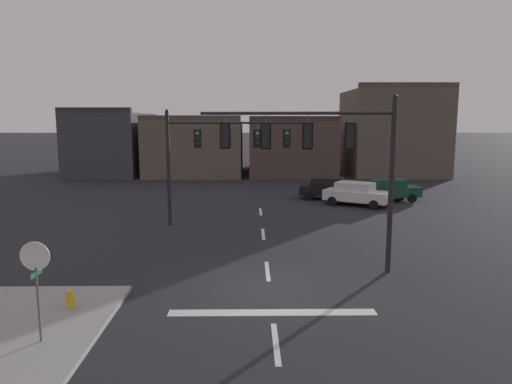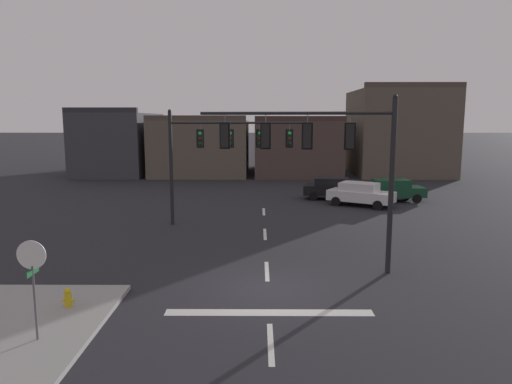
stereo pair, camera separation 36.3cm
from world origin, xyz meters
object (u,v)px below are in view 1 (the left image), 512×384
Objects in this scene: stop_sign at (36,268)px; car_lot_farside at (388,189)px; signal_mast_far_side at (217,146)px; car_lot_nearside at (356,193)px; car_lot_middle at (329,188)px; fire_hydrant at (70,302)px; signal_mast_near_side at (324,150)px.

stop_sign reaches higher than car_lot_farside.
car_lot_nearside is at bearing 32.11° from signal_mast_far_side.
stop_sign is 23.93m from car_lot_nearside.
stop_sign is at bearing -116.26° from car_lot_middle.
signal_mast_near_side is at bearing 26.07° from fire_hydrant.
signal_mast_near_side is 10.29m from fire_hydrant.
stop_sign is at bearing -88.14° from fire_hydrant.
car_lot_nearside and car_lot_farside have the same top height.
stop_sign is 0.60× the size of car_lot_nearside.
signal_mast_near_side is 17.40m from car_lot_middle.
car_lot_nearside is (12.79, 20.18, -1.29)m from stop_sign.
car_lot_nearside is at bearing -62.38° from car_lot_middle.
car_lot_middle is 23.71m from fire_hydrant.
signal_mast_near_side is 9.40m from signal_mast_far_side.
signal_mast_far_side is at bearing 73.18° from fire_hydrant.
signal_mast_near_side reaches higher than signal_mast_far_side.
stop_sign reaches higher than fire_hydrant.
stop_sign is 3.77× the size of fire_hydrant.
fire_hydrant is (-0.07, 2.19, -1.82)m from stop_sign.
signal_mast_far_side is 1.68× the size of car_lot_farside.
signal_mast_near_side reaches higher than stop_sign.
signal_mast_far_side is (-4.65, 8.16, -0.31)m from signal_mast_near_side.
car_lot_nearside and car_lot_middle have the same top height.
car_lot_middle is at bearing 47.93° from signal_mast_far_side.
signal_mast_near_side reaches higher than car_lot_nearside.
car_lot_middle is (11.33, 22.97, -1.29)m from stop_sign.
stop_sign is at bearing -125.10° from car_lot_farside.
fire_hydrant is at bearing -106.82° from signal_mast_far_side.
stop_sign is 27.00m from car_lot_farside.
car_lot_farside reaches higher than fire_hydrant.
signal_mast_far_side is at bearing -132.07° from car_lot_middle.
stop_sign is 2.84m from fire_hydrant.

